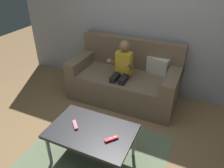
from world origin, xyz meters
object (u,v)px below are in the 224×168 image
game_remote_red_near_edge (111,139)px  game_remote_pink_center (75,125)px  couch (125,79)px  person_seated_on_couch (121,70)px  coffee_table (91,133)px

game_remote_red_near_edge → game_remote_pink_center: (-0.43, 0.03, 0.00)m
couch → game_remote_red_near_edge: size_ratio=12.54×
person_seated_on_couch → game_remote_pink_center: 1.17m
person_seated_on_couch → game_remote_red_near_edge: person_seated_on_couch is taller
game_remote_red_near_edge → person_seated_on_couch: bearing=107.8°
couch → game_remote_pink_center: 1.35m
coffee_table → game_remote_red_near_edge: game_remote_red_near_edge is taller
game_remote_red_near_edge → game_remote_pink_center: 0.43m
person_seated_on_couch → game_remote_red_near_edge: (0.38, -1.19, -0.12)m
couch → coffee_table: size_ratio=1.84×
coffee_table → couch: bearing=95.9°
game_remote_red_near_edge → coffee_table: bearing=170.7°
coffee_table → game_remote_pink_center: 0.19m
couch → game_remote_red_near_edge: 1.43m
couch → coffee_table: bearing=-84.1°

